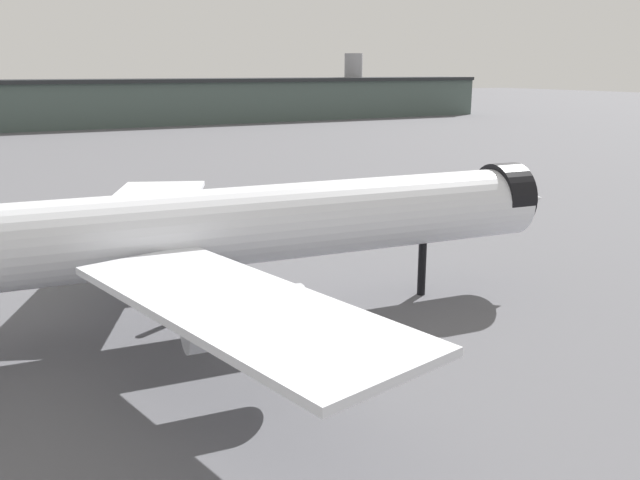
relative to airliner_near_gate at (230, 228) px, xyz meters
name	(u,v)px	position (x,y,z in m)	size (l,w,h in m)	color
ground	(243,314)	(1.27, 1.22, -6.97)	(900.00, 900.00, 0.00)	#56565B
airliner_near_gate	(230,228)	(0.00, 0.00, 0.00)	(54.91, 49.85, 15.82)	silver
terminal_building	(166,101)	(45.00, 176.53, 0.45)	(243.59, 23.18, 23.27)	#475651
service_truck_front	(227,208)	(11.40, 31.49, -5.38)	(5.68, 5.31, 3.00)	black
baggage_tug_wing	(306,213)	(19.66, 26.76, -6.00)	(3.42, 3.39, 1.85)	black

